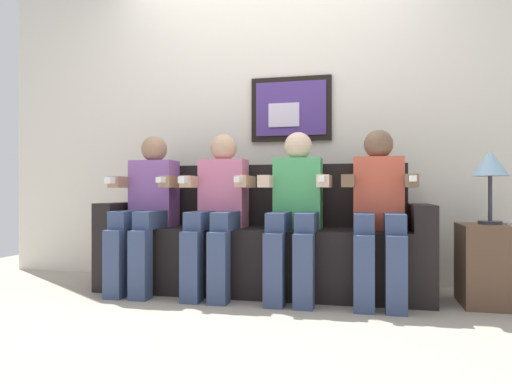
# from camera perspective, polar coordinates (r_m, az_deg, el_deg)

# --- Properties ---
(ground_plane) EXTENTS (6.09, 6.09, 0.00)m
(ground_plane) POSITION_cam_1_polar(r_m,az_deg,el_deg) (3.13, -0.64, -12.92)
(ground_plane) COLOR #9E9384
(back_wall_assembly) EXTENTS (4.68, 0.10, 2.60)m
(back_wall_assembly) POSITION_cam_1_polar(r_m,az_deg,el_deg) (3.84, 2.15, 9.01)
(back_wall_assembly) COLOR silver
(back_wall_assembly) RESTS_ON ground_plane
(couch) EXTENTS (2.28, 0.58, 0.90)m
(couch) POSITION_cam_1_polar(r_m,az_deg,el_deg) (3.39, 0.68, -6.56)
(couch) COLOR black
(couch) RESTS_ON ground_plane
(person_leftmost) EXTENTS (0.46, 0.56, 1.11)m
(person_leftmost) POSITION_cam_1_polar(r_m,az_deg,el_deg) (3.48, -12.93, -1.55)
(person_leftmost) COLOR #8C59A5
(person_leftmost) RESTS_ON ground_plane
(person_left_center) EXTENTS (0.46, 0.56, 1.11)m
(person_left_center) POSITION_cam_1_polar(r_m,az_deg,el_deg) (3.28, -4.52, -1.64)
(person_left_center) COLOR pink
(person_left_center) RESTS_ON ground_plane
(person_right_center) EXTENTS (0.46, 0.56, 1.11)m
(person_right_center) POSITION_cam_1_polar(r_m,az_deg,el_deg) (3.16, 4.77, -1.72)
(person_right_center) COLOR #4CB266
(person_right_center) RESTS_ON ground_plane
(person_rightmost) EXTENTS (0.46, 0.56, 1.11)m
(person_rightmost) POSITION_cam_1_polar(r_m,az_deg,el_deg) (3.13, 14.50, -1.74)
(person_rightmost) COLOR #D8593F
(person_rightmost) RESTS_ON ground_plane
(side_table_right) EXTENTS (0.40, 0.40, 0.50)m
(side_table_right) POSITION_cam_1_polar(r_m,az_deg,el_deg) (3.31, 26.62, -7.83)
(side_table_right) COLOR brown
(side_table_right) RESTS_ON ground_plane
(table_lamp) EXTENTS (0.22, 0.22, 0.46)m
(table_lamp) POSITION_cam_1_polar(r_m,az_deg,el_deg) (3.31, 26.21, 2.74)
(table_lamp) COLOR #333338
(table_lamp) RESTS_ON side_table_right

